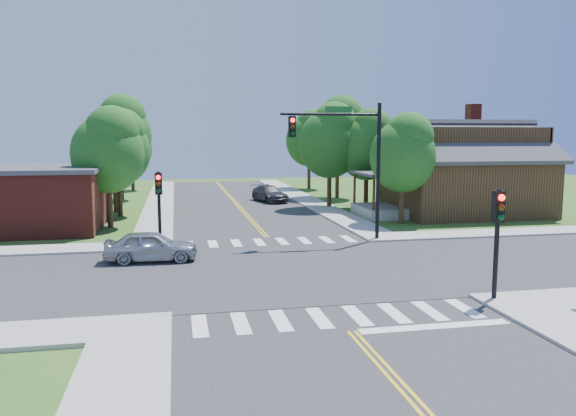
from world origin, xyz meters
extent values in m
plane|color=#2C5219|center=(0.00, 0.00, 0.00)|extent=(100.00, 100.00, 0.00)
cube|color=#2D2D30|center=(0.00, 0.00, 0.02)|extent=(10.00, 90.00, 0.04)
cube|color=#2D2D30|center=(0.00, 0.00, 0.03)|extent=(90.00, 10.00, 0.04)
cube|color=#2D2D30|center=(0.00, 0.00, 0.00)|extent=(10.20, 10.20, 0.06)
cube|color=#9E9B93|center=(6.10, 25.00, 0.07)|extent=(2.20, 40.00, 0.14)
cube|color=#9E9B93|center=(-6.10, 25.00, 0.07)|extent=(2.20, 40.00, 0.14)
cube|color=white|center=(-4.20, 6.20, 0.05)|extent=(0.45, 2.00, 0.01)
cube|color=white|center=(-3.00, 6.20, 0.05)|extent=(0.45, 2.00, 0.01)
cube|color=white|center=(-1.80, 6.20, 0.05)|extent=(0.45, 2.00, 0.01)
cube|color=white|center=(-0.60, 6.20, 0.05)|extent=(0.45, 2.00, 0.01)
cube|color=white|center=(0.60, 6.20, 0.05)|extent=(0.45, 2.00, 0.01)
cube|color=white|center=(1.80, 6.20, 0.05)|extent=(0.45, 2.00, 0.01)
cube|color=white|center=(3.00, 6.20, 0.05)|extent=(0.45, 2.00, 0.01)
cube|color=white|center=(4.20, 6.20, 0.05)|extent=(0.45, 2.00, 0.01)
cube|color=white|center=(-4.20, -6.20, 0.05)|extent=(0.45, 2.00, 0.01)
cube|color=white|center=(-3.00, -6.20, 0.05)|extent=(0.45, 2.00, 0.01)
cube|color=white|center=(-1.80, -6.20, 0.05)|extent=(0.45, 2.00, 0.01)
cube|color=white|center=(-0.60, -6.20, 0.05)|extent=(0.45, 2.00, 0.01)
cube|color=white|center=(0.60, -6.20, 0.05)|extent=(0.45, 2.00, 0.01)
cube|color=white|center=(1.80, -6.20, 0.05)|extent=(0.45, 2.00, 0.01)
cube|color=white|center=(3.00, -6.20, 0.05)|extent=(0.45, 2.00, 0.01)
cube|color=white|center=(4.20, -6.20, 0.05)|extent=(0.45, 2.00, 0.01)
cube|color=yellow|center=(-0.10, 26.25, 0.05)|extent=(0.10, 37.50, 0.01)
cube|color=yellow|center=(0.10, 26.25, 0.05)|extent=(0.10, 37.50, 0.01)
cube|color=white|center=(2.50, -7.60, 0.00)|extent=(4.60, 0.45, 0.09)
cylinder|color=black|center=(5.60, 5.60, 3.60)|extent=(0.20, 0.20, 7.20)
cylinder|color=black|center=(3.00, 5.60, 6.60)|extent=(5.20, 0.14, 0.14)
cube|color=#19591E|center=(3.40, 5.55, 6.85)|extent=(1.40, 0.04, 0.30)
cube|color=black|center=(1.00, 5.60, 5.98)|extent=(0.34, 0.28, 1.05)
sphere|color=#FF0C0C|center=(1.00, 5.43, 6.29)|extent=(0.22, 0.22, 0.22)
sphere|color=#3F2605|center=(1.00, 5.43, 5.97)|extent=(0.22, 0.22, 0.22)
sphere|color=#05330F|center=(1.00, 5.43, 5.65)|extent=(0.22, 0.22, 0.22)
cylinder|color=black|center=(5.60, -5.60, 1.90)|extent=(0.16, 0.16, 3.80)
cube|color=black|center=(5.60, -5.60, 3.23)|extent=(0.34, 0.28, 1.05)
sphere|color=#FF0C0C|center=(5.60, -5.77, 3.54)|extent=(0.22, 0.22, 0.22)
sphere|color=#3F2605|center=(5.60, -5.77, 3.22)|extent=(0.22, 0.22, 0.22)
sphere|color=#05330F|center=(5.60, -5.77, 2.90)|extent=(0.22, 0.22, 0.22)
cylinder|color=black|center=(-5.60, 5.60, 1.90)|extent=(0.16, 0.16, 3.80)
cube|color=black|center=(-5.60, 5.60, 3.23)|extent=(0.34, 0.28, 1.05)
sphere|color=#FF0C0C|center=(-5.60, 5.43, 3.54)|extent=(0.22, 0.22, 0.22)
sphere|color=#3F2605|center=(-5.60, 5.43, 3.22)|extent=(0.22, 0.22, 0.22)
sphere|color=#05330F|center=(-5.60, 5.43, 2.90)|extent=(0.22, 0.22, 0.22)
cube|color=#382113|center=(15.20, 14.20, 2.00)|extent=(10.00, 8.00, 4.00)
cube|color=#9E9B93|center=(8.90, 14.20, 0.35)|extent=(2.60, 4.50, 0.70)
cylinder|color=#382113|center=(7.80, 12.20, 1.60)|extent=(0.18, 0.18, 2.50)
cylinder|color=#382113|center=(7.80, 16.20, 1.60)|extent=(0.18, 0.18, 2.50)
cube|color=#38383D|center=(8.90, 14.20, 2.95)|extent=(2.80, 4.80, 0.18)
cube|color=maroon|center=(17.70, 17.70, 3.55)|extent=(0.90, 0.90, 7.11)
cube|color=maroon|center=(-14.20, 13.20, 1.75)|extent=(10.00, 8.00, 3.50)
cube|color=#38383D|center=(-14.20, 13.20, 3.60)|extent=(10.40, 8.40, 0.25)
cylinder|color=#382314|center=(9.09, 10.70, 1.30)|extent=(0.34, 0.34, 2.60)
ellipsoid|color=#1A5017|center=(9.09, 10.70, 4.24)|extent=(4.11, 3.90, 4.52)
sphere|color=#1A5017|center=(9.39, 10.50, 5.47)|extent=(3.01, 3.01, 3.01)
cylinder|color=#382314|center=(9.38, 18.25, 1.41)|extent=(0.34, 0.34, 2.83)
ellipsoid|color=#1A5017|center=(9.38, 18.25, 4.62)|extent=(4.47, 4.24, 4.91)
sphere|color=#1A5017|center=(9.68, 18.05, 5.96)|extent=(3.28, 3.28, 3.28)
cylinder|color=#382314|center=(9.30, 25.72, 1.69)|extent=(0.34, 0.34, 3.37)
ellipsoid|color=#1A5017|center=(9.30, 25.72, 5.50)|extent=(5.32, 5.06, 5.85)
sphere|color=#1A5017|center=(9.60, 25.52, 7.10)|extent=(3.90, 3.90, 3.90)
cylinder|color=#382314|center=(8.83, 34.53, 1.53)|extent=(0.34, 0.34, 3.05)
ellipsoid|color=#1A5017|center=(8.83, 34.53, 4.98)|extent=(4.82, 4.58, 5.30)
sphere|color=#1A5017|center=(9.13, 34.33, 6.43)|extent=(3.54, 3.54, 3.54)
cylinder|color=#382314|center=(-8.72, 12.93, 1.36)|extent=(0.34, 0.34, 2.73)
ellipsoid|color=#1A5017|center=(-8.72, 12.93, 4.45)|extent=(4.30, 4.09, 4.73)
sphere|color=#1A5017|center=(-8.42, 12.73, 5.74)|extent=(3.16, 3.16, 3.16)
cylinder|color=#382314|center=(-9.10, 20.03, 1.40)|extent=(0.34, 0.34, 2.79)
ellipsoid|color=#1A5017|center=(-9.10, 20.03, 4.56)|extent=(4.41, 4.19, 4.85)
sphere|color=#1A5017|center=(-8.80, 19.83, 5.88)|extent=(3.23, 3.23, 3.23)
cylinder|color=#382314|center=(-9.38, 28.11, 1.69)|extent=(0.34, 0.34, 3.38)
ellipsoid|color=#1A5017|center=(-9.38, 28.11, 5.51)|extent=(5.33, 5.06, 5.86)
sphere|color=#1A5017|center=(-9.08, 27.91, 7.11)|extent=(3.91, 3.91, 3.91)
cylinder|color=#382314|center=(-9.04, 36.51, 1.27)|extent=(0.34, 0.34, 2.54)
ellipsoid|color=#1A5017|center=(-9.04, 36.51, 4.15)|extent=(4.01, 3.81, 4.42)
sphere|color=#1A5017|center=(-8.74, 36.31, 5.35)|extent=(2.94, 2.94, 2.94)
cylinder|color=#382314|center=(6.73, 19.10, 1.50)|extent=(0.34, 0.34, 3.00)
ellipsoid|color=#1A5017|center=(6.73, 19.10, 4.90)|extent=(4.74, 4.50, 5.21)
sphere|color=#1A5017|center=(7.03, 18.90, 6.32)|extent=(3.48, 3.48, 3.48)
cylinder|color=#382314|center=(-8.59, 17.78, 1.37)|extent=(0.34, 0.34, 2.75)
ellipsoid|color=#1A5017|center=(-8.59, 17.78, 4.48)|extent=(4.34, 4.12, 4.77)
sphere|color=#1A5017|center=(-8.29, 17.58, 5.78)|extent=(3.18, 3.18, 3.18)
imported|color=#ACAFB3|center=(-5.91, 2.77, 0.68)|extent=(1.94, 4.14, 1.37)
imported|color=#323437|center=(2.89, 23.79, 0.66)|extent=(4.01, 5.43, 1.32)
camera|label=1|loc=(-4.78, -22.15, 5.56)|focal=35.00mm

